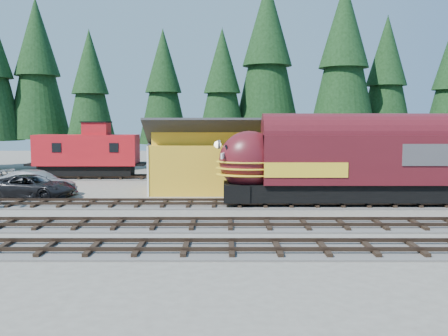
{
  "coord_description": "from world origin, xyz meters",
  "views": [
    {
      "loc": [
        -0.87,
        -25.61,
        5.05
      ],
      "look_at": [
        -0.9,
        4.0,
        2.27
      ],
      "focal_mm": 40.0,
      "sensor_mm": 36.0,
      "label": 1
    }
  ],
  "objects_px": {
    "pickup_truck_b": "(36,182)",
    "depot": "(237,150)",
    "locomotive": "(339,165)",
    "pickup_truck_a": "(32,187)",
    "caboose": "(87,152)"
  },
  "relations": [
    {
      "from": "depot",
      "to": "pickup_truck_b",
      "type": "bearing_deg",
      "value": -171.69
    },
    {
      "from": "pickup_truck_b",
      "to": "depot",
      "type": "bearing_deg",
      "value": -65.22
    },
    {
      "from": "depot",
      "to": "pickup_truck_a",
      "type": "distance_m",
      "value": 14.17
    },
    {
      "from": "caboose",
      "to": "pickup_truck_a",
      "type": "distance_m",
      "value": 11.41
    },
    {
      "from": "pickup_truck_a",
      "to": "pickup_truck_b",
      "type": "distance_m",
      "value": 1.81
    },
    {
      "from": "locomotive",
      "to": "pickup_truck_b",
      "type": "bearing_deg",
      "value": 167.28
    },
    {
      "from": "depot",
      "to": "pickup_truck_a",
      "type": "bearing_deg",
      "value": -164.29
    },
    {
      "from": "pickup_truck_a",
      "to": "depot",
      "type": "bearing_deg",
      "value": -62.53
    },
    {
      "from": "caboose",
      "to": "pickup_truck_b",
      "type": "height_order",
      "value": "caboose"
    },
    {
      "from": "pickup_truck_a",
      "to": "pickup_truck_b",
      "type": "bearing_deg",
      "value": 23.5
    },
    {
      "from": "depot",
      "to": "caboose",
      "type": "relative_size",
      "value": 1.44
    },
    {
      "from": "caboose",
      "to": "pickup_truck_a",
      "type": "xyz_separation_m",
      "value": [
        -0.58,
        -11.29,
        -1.54
      ]
    },
    {
      "from": "locomotive",
      "to": "pickup_truck_b",
      "type": "height_order",
      "value": "locomotive"
    },
    {
      "from": "depot",
      "to": "caboose",
      "type": "distance_m",
      "value": 14.93
    },
    {
      "from": "caboose",
      "to": "pickup_truck_b",
      "type": "xyz_separation_m",
      "value": [
        -0.95,
        -9.52,
        -1.48
      ]
    }
  ]
}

